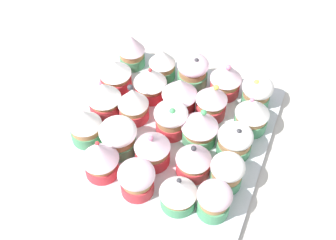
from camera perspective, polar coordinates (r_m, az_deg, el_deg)
The scene contains 26 objects.
ground_plane at distance 86.40cm, azimuth 0.00°, elevation -2.41°, with size 180.00×180.00×3.00cm, color beige.
baking_tray at distance 84.73cm, azimuth 0.00°, elevation -1.55°, with size 36.14×36.14×1.20cm.
cupcake_0 at distance 72.44cm, azimuth 5.79°, elevation -9.92°, with size 5.60×5.60×6.69cm.
cupcake_1 at distance 75.33cm, azimuth 7.41°, elevation -6.45°, with size 5.67×5.67×6.77cm.
cupcake_2 at distance 79.86cm, azimuth 8.34°, elevation -2.62°, with size 6.18×6.18×6.21cm.
cupcake_3 at distance 83.33cm, azimuth 10.48°, elevation 0.73°, with size 6.22×6.22×7.48cm.
cupcake_4 at distance 87.86cm, azimuth 11.08°, elevation 3.55°, with size 5.97×5.97×6.64cm.
cupcake_5 at distance 73.04cm, azimuth 1.30°, elevation -9.10°, with size 6.13×6.13×6.51cm.
cupcake_6 at distance 76.21cm, azimuth 3.23°, elevation -4.92°, with size 6.07×6.07×7.29cm.
cupcake_7 at distance 80.29cm, azimuth 4.10°, elevation -0.59°, with size 6.63×6.63×7.79cm.
cupcake_8 at distance 84.14cm, azimuth 5.47°, elevation 2.45°, with size 5.90×5.90×8.00cm.
cupcake_9 at distance 88.34cm, azimuth 7.27°, elevation 5.17°, with size 6.14×6.14×7.97cm.
cupcake_10 at distance 74.20cm, azimuth -3.71°, elevation -7.42°, with size 6.12×6.12×6.56cm.
cupcake_11 at distance 77.33cm, azimuth -1.93°, elevation -3.54°, with size 6.22×6.22×7.48cm.
cupcake_12 at distance 81.10cm, azimuth 0.26°, elevation -0.06°, with size 6.14×6.14×7.14cm.
cupcake_13 at distance 84.70cm, azimuth 1.65°, elevation 3.26°, with size 6.72×6.72×7.67cm.
cupcake_14 at distance 89.86cm, azimuth 3.35°, elevation 6.11°, with size 6.21×6.21×7.12cm.
cupcake_15 at distance 76.35cm, azimuth -8.50°, elevation -4.73°, with size 6.35×6.35×8.05cm.
cupcake_16 at distance 79.33cm, azimuth -6.22°, elevation -2.06°, with size 6.57×6.57×6.92cm.
cupcake_17 at distance 83.72cm, azimuth -4.38°, elevation 2.09°, with size 5.73×5.73×7.82cm.
cupcake_18 at distance 87.27cm, azimuth -2.24°, elevation 4.80°, with size 6.40×6.40×7.52cm.
cupcake_19 at distance 91.37cm, azimuth -0.73°, elevation 7.08°, with size 5.33×5.33×6.85cm.
cupcake_20 at distance 81.54cm, azimuth -10.30°, elevation -0.60°, with size 5.88×5.88×7.47cm.
cupcake_21 at distance 85.07cm, azimuth -8.06°, elevation 2.75°, with size 6.37×6.37×7.73cm.
cupcake_22 at distance 89.65cm, azimuth -6.61°, elevation 5.70°, with size 6.35×6.35×6.95cm.
cupcake_23 at distance 93.92cm, azimuth -4.58°, elevation 8.72°, with size 5.46×5.46×7.59cm.
Camera 1 is at (-48.51, -19.32, 67.34)cm, focal length 48.71 mm.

